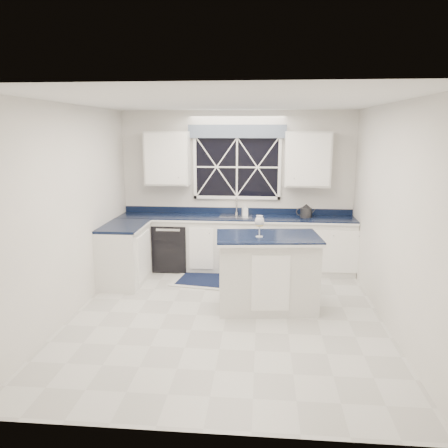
# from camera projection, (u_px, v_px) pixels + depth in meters

# --- Properties ---
(ground) EXTENTS (4.50, 4.50, 0.00)m
(ground) POSITION_uv_depth(u_px,v_px,m) (226.00, 316.00, 5.68)
(ground) COLOR beige
(ground) RESTS_ON ground
(back_wall) EXTENTS (4.00, 0.10, 2.70)m
(back_wall) POSITION_uv_depth(u_px,v_px,m) (237.00, 190.00, 7.59)
(back_wall) COLOR silver
(back_wall) RESTS_ON ground
(base_cabinets) EXTENTS (3.99, 1.60, 0.90)m
(base_cabinets) POSITION_uv_depth(u_px,v_px,m) (215.00, 246.00, 7.35)
(base_cabinets) COLOR white
(base_cabinets) RESTS_ON ground
(countertop) EXTENTS (3.98, 0.64, 0.04)m
(countertop) POSITION_uv_depth(u_px,v_px,m) (236.00, 218.00, 7.39)
(countertop) COLOR black
(countertop) RESTS_ON base_cabinets
(dishwasher) EXTENTS (0.60, 0.58, 0.82)m
(dishwasher) POSITION_uv_depth(u_px,v_px,m) (173.00, 245.00, 7.59)
(dishwasher) COLOR black
(dishwasher) RESTS_ON ground
(window) EXTENTS (1.65, 0.09, 1.26)m
(window) POSITION_uv_depth(u_px,v_px,m) (237.00, 162.00, 7.44)
(window) COLOR black
(window) RESTS_ON ground
(upper_cabinets) EXTENTS (3.10, 0.34, 0.90)m
(upper_cabinets) POSITION_uv_depth(u_px,v_px,m) (237.00, 159.00, 7.31)
(upper_cabinets) COLOR white
(upper_cabinets) RESTS_ON ground
(faucet) EXTENTS (0.05, 0.20, 0.30)m
(faucet) POSITION_uv_depth(u_px,v_px,m) (237.00, 205.00, 7.54)
(faucet) COLOR silver
(faucet) RESTS_ON countertop
(island) EXTENTS (1.43, 0.95, 1.01)m
(island) POSITION_uv_depth(u_px,v_px,m) (267.00, 272.00, 5.87)
(island) COLOR white
(island) RESTS_ON ground
(rug) EXTENTS (1.56, 1.09, 0.02)m
(rug) POSITION_uv_depth(u_px,v_px,m) (220.00, 280.00, 7.01)
(rug) COLOR #B3B2AE
(rug) RESTS_ON ground
(kettle) EXTENTS (0.32, 0.21, 0.23)m
(kettle) POSITION_uv_depth(u_px,v_px,m) (306.00, 211.00, 7.28)
(kettle) COLOR #29292B
(kettle) RESTS_ON countertop
(wine_glass) EXTENTS (0.12, 0.12, 0.28)m
(wine_glass) POSITION_uv_depth(u_px,v_px,m) (260.00, 222.00, 5.65)
(wine_glass) COLOR silver
(wine_glass) RESTS_ON island
(soap_bottle) EXTENTS (0.11, 0.11, 0.19)m
(soap_bottle) POSITION_uv_depth(u_px,v_px,m) (245.00, 210.00, 7.46)
(soap_bottle) COLOR silver
(soap_bottle) RESTS_ON countertop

